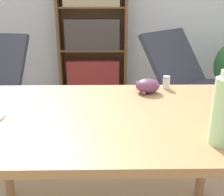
{
  "coord_description": "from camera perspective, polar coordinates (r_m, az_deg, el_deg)",
  "views": [
    {
      "loc": [
        0.07,
        -1.15,
        1.27
      ],
      "look_at": [
        0.09,
        0.05,
        0.81
      ],
      "focal_mm": 45.0,
      "sensor_mm": 36.0,
      "label": 1
    }
  ],
  "objects": [
    {
      "name": "grape_bunch",
      "position": [
        1.53,
        7.24,
        2.45
      ],
      "size": [
        0.13,
        0.11,
        0.08
      ],
      "color": "#6B3856",
      "rests_on": "dining_table"
    },
    {
      "name": "bookshelf",
      "position": [
        3.67,
        -4.0,
        13.11
      ],
      "size": [
        0.88,
        0.24,
        1.62
      ],
      "color": "brown",
      "rests_on": "ground_plane"
    },
    {
      "name": "drink_bottle",
      "position": [
        1.05,
        21.57,
        -2.41
      ],
      "size": [
        0.08,
        0.08,
        0.27
      ],
      "color": "#B7EAA3",
      "rests_on": "dining_table"
    },
    {
      "name": "salt_shaker",
      "position": [
        1.61,
        10.97,
        3.11
      ],
      "size": [
        0.04,
        0.04,
        0.07
      ],
      "color": "white",
      "rests_on": "dining_table"
    },
    {
      "name": "lounge_chair_far",
      "position": [
        3.0,
        14.51,
        1.21
      ],
      "size": [
        0.97,
        1.03,
        0.88
      ],
      "rotation": [
        0.0,
        0.0,
        0.73
      ],
      "color": "slate",
      "rests_on": "ground_plane"
    },
    {
      "name": "dining_table",
      "position": [
        1.31,
        -1.7,
        -7.06
      ],
      "size": [
        1.37,
        0.83,
        0.75
      ],
      "color": "#A37549",
      "rests_on": "ground_plane"
    }
  ]
}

